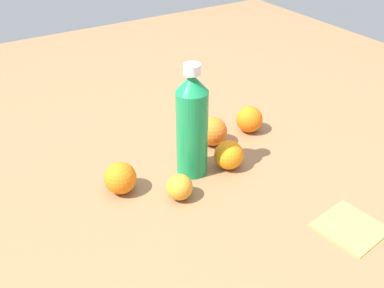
% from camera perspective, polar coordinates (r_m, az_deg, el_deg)
% --- Properties ---
extents(ground_plane, '(2.40, 2.40, 0.00)m').
position_cam_1_polar(ground_plane, '(1.13, -0.57, -2.61)').
color(ground_plane, olive).
extents(water_bottle, '(0.08, 0.08, 0.29)m').
position_cam_1_polar(water_bottle, '(1.03, 0.00, 2.58)').
color(water_bottle, '#198C4C').
rests_on(water_bottle, ground_plane).
extents(orange_0, '(0.08, 0.08, 0.08)m').
position_cam_1_polar(orange_0, '(1.19, 2.74, 1.67)').
color(orange_0, orange).
rests_on(orange_0, ground_plane).
extents(orange_1, '(0.07, 0.07, 0.07)m').
position_cam_1_polar(orange_1, '(1.10, 4.86, -1.43)').
color(orange_1, orange).
rests_on(orange_1, ground_plane).
extents(orange_2, '(0.08, 0.08, 0.08)m').
position_cam_1_polar(orange_2, '(1.26, 7.53, 3.24)').
color(orange_2, orange).
rests_on(orange_2, ground_plane).
extents(orange_3, '(0.06, 0.06, 0.06)m').
position_cam_1_polar(orange_3, '(1.00, -1.65, -5.67)').
color(orange_3, orange).
rests_on(orange_3, ground_plane).
extents(orange_4, '(0.08, 0.08, 0.08)m').
position_cam_1_polar(orange_4, '(1.03, -9.39, -4.43)').
color(orange_4, orange).
rests_on(orange_4, ground_plane).
extents(folded_napkin, '(0.14, 0.14, 0.01)m').
position_cam_1_polar(folded_napkin, '(1.00, 20.08, -10.18)').
color(folded_napkin, '#E5B24C').
rests_on(folded_napkin, ground_plane).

